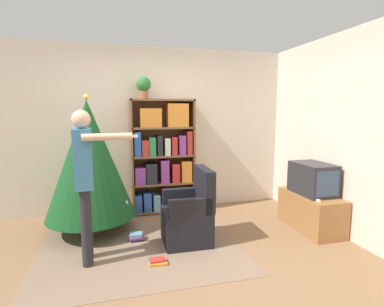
% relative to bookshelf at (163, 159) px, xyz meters
% --- Properties ---
extents(ground_plane, '(14.00, 14.00, 0.00)m').
position_rel_bookshelf_xyz_m(ground_plane, '(-0.23, -1.65, -0.85)').
color(ground_plane, '#846042').
extents(wall_back, '(8.00, 0.10, 2.60)m').
position_rel_bookshelf_xyz_m(wall_back, '(-0.23, 0.23, 0.45)').
color(wall_back, beige).
rests_on(wall_back, ground_plane).
extents(wall_right, '(0.10, 8.00, 2.60)m').
position_rel_bookshelf_xyz_m(wall_right, '(2.12, -1.65, 0.45)').
color(wall_right, beige).
rests_on(wall_right, ground_plane).
extents(area_rug, '(2.30, 1.73, 0.01)m').
position_rel_bookshelf_xyz_m(area_rug, '(-0.49, -1.30, -0.85)').
color(area_rug, '#7F6651').
rests_on(area_rug, ground_plane).
extents(bookshelf, '(0.99, 0.31, 1.79)m').
position_rel_bookshelf_xyz_m(bookshelf, '(0.00, 0.00, 0.00)').
color(bookshelf, brown).
rests_on(bookshelf, ground_plane).
extents(tv_stand, '(0.45, 0.93, 0.50)m').
position_rel_bookshelf_xyz_m(tv_stand, '(1.82, -1.23, -0.61)').
color(tv_stand, '#996638').
rests_on(tv_stand, ground_plane).
extents(television, '(0.40, 0.60, 0.42)m').
position_rel_bookshelf_xyz_m(television, '(1.82, -1.23, -0.15)').
color(television, '#28282D').
rests_on(television, tv_stand).
extents(game_remote, '(0.04, 0.12, 0.02)m').
position_rel_bookshelf_xyz_m(game_remote, '(1.69, -1.51, -0.35)').
color(game_remote, white).
rests_on(game_remote, tv_stand).
extents(christmas_tree, '(1.16, 1.16, 1.82)m').
position_rel_bookshelf_xyz_m(christmas_tree, '(-1.06, -0.56, 0.13)').
color(christmas_tree, '#4C3323').
rests_on(christmas_tree, ground_plane).
extents(armchair, '(0.58, 0.57, 0.92)m').
position_rel_bookshelf_xyz_m(armchair, '(0.12, -1.20, -0.53)').
color(armchair, black).
rests_on(armchair, ground_plane).
extents(standing_person, '(0.65, 0.47, 1.62)m').
position_rel_bookshelf_xyz_m(standing_person, '(-1.05, -1.40, 0.11)').
color(standing_person, '#232328').
rests_on(standing_person, ground_plane).
extents(potted_plant, '(0.22, 0.22, 0.33)m').
position_rel_bookshelf_xyz_m(potted_plant, '(-0.28, 0.01, 1.12)').
color(potted_plant, '#935B38').
rests_on(potted_plant, bookshelf).
extents(book_pile_near_tree, '(0.18, 0.16, 0.09)m').
position_rel_bookshelf_xyz_m(book_pile_near_tree, '(-0.51, -1.00, -0.81)').
color(book_pile_near_tree, '#232328').
rests_on(book_pile_near_tree, ground_plane).
extents(book_pile_by_chair, '(0.19, 0.14, 0.05)m').
position_rel_bookshelf_xyz_m(book_pile_by_chair, '(-0.34, -1.64, -0.83)').
color(book_pile_by_chair, orange).
rests_on(book_pile_by_chair, ground_plane).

